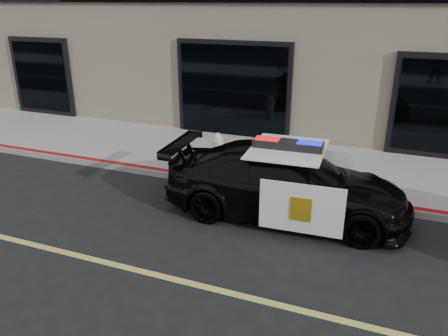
% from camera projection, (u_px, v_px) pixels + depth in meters
% --- Properties ---
extents(ground, '(120.00, 120.00, 0.00)m').
position_uv_depth(ground, '(137.00, 270.00, 6.79)').
color(ground, black).
rests_on(ground, ground).
extents(sidewalk_n, '(60.00, 3.50, 0.15)m').
position_uv_depth(sidewalk_n, '(246.00, 159.00, 11.31)').
color(sidewalk_n, gray).
rests_on(sidewalk_n, ground).
extents(police_car, '(2.38, 4.82, 1.52)m').
position_uv_depth(police_car, '(286.00, 182.00, 8.31)').
color(police_car, black).
rests_on(police_car, ground).
extents(fire_hydrant, '(0.35, 0.48, 0.76)m').
position_uv_depth(fire_hydrant, '(218.00, 149.00, 10.69)').
color(fire_hydrant, beige).
rests_on(fire_hydrant, sidewalk_n).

